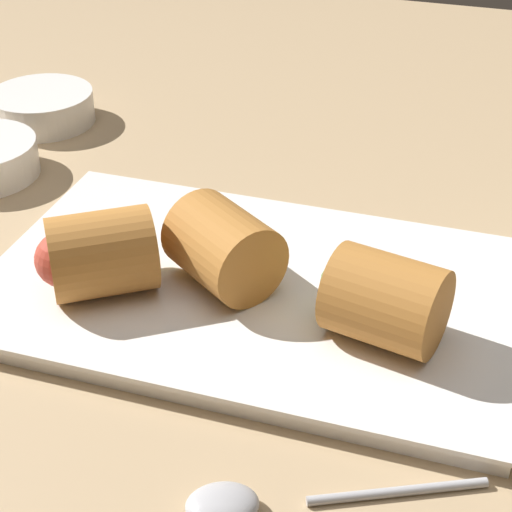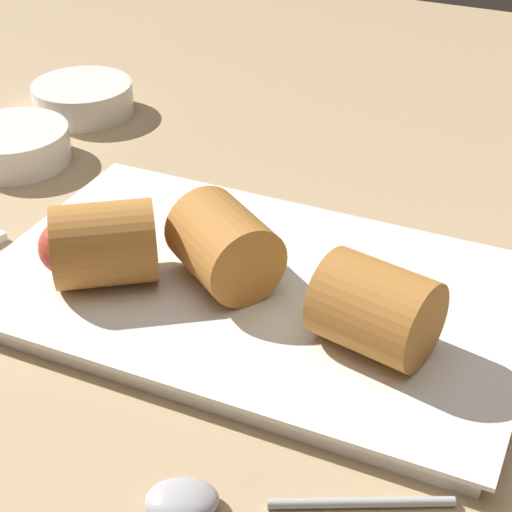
{
  "view_description": "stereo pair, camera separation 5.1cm",
  "coord_description": "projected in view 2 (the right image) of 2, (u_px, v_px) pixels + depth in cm",
  "views": [
    {
      "loc": [
        10.52,
        -40.21,
        34.93
      ],
      "look_at": [
        -2.99,
        2.11,
        5.63
      ],
      "focal_mm": 60.0,
      "sensor_mm": 36.0,
      "label": 1
    },
    {
      "loc": [
        15.28,
        -38.38,
        34.93
      ],
      "look_at": [
        -2.99,
        2.11,
        5.63
      ],
      "focal_mm": 60.0,
      "sensor_mm": 36.0,
      "label": 2
    }
  ],
  "objects": [
    {
      "name": "table_surface",
      "position": [
        286.0,
        346.0,
        0.53
      ],
      "size": [
        180.0,
        140.0,
        2.0
      ],
      "color": "tan",
      "rests_on": "ground"
    },
    {
      "name": "serving_plate",
      "position": [
        256.0,
        293.0,
        0.55
      ],
      "size": [
        34.48,
        21.33,
        1.5
      ],
      "color": "white",
      "rests_on": "table_surface"
    },
    {
      "name": "roll_front_left",
      "position": [
        369.0,
        306.0,
        0.48
      ],
      "size": [
        7.69,
        6.54,
        5.33
      ],
      "color": "#B77533",
      "rests_on": "serving_plate"
    },
    {
      "name": "roll_front_right",
      "position": [
        97.0,
        245.0,
        0.53
      ],
      "size": [
        8.22,
        7.95,
        5.33
      ],
      "color": "#B77533",
      "rests_on": "serving_plate"
    },
    {
      "name": "roll_back_left",
      "position": [
        221.0,
        242.0,
        0.54
      ],
      "size": [
        8.24,
        8.01,
        5.33
      ],
      "color": "#B77533",
      "rests_on": "serving_plate"
    },
    {
      "name": "dipping_bowl_near",
      "position": [
        14.0,
        144.0,
        0.71
      ],
      "size": [
        9.27,
        9.27,
        2.89
      ],
      "color": "white",
      "rests_on": "table_surface"
    },
    {
      "name": "dipping_bowl_far",
      "position": [
        83.0,
        97.0,
        0.79
      ],
      "size": [
        9.27,
        9.27,
        2.89
      ],
      "color": "white",
      "rests_on": "table_surface"
    },
    {
      "name": "spoon",
      "position": [
        211.0,
        501.0,
        0.41
      ],
      "size": [
        14.22,
        7.87,
        1.23
      ],
      "color": "#B2B2B7",
      "rests_on": "table_surface"
    }
  ]
}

